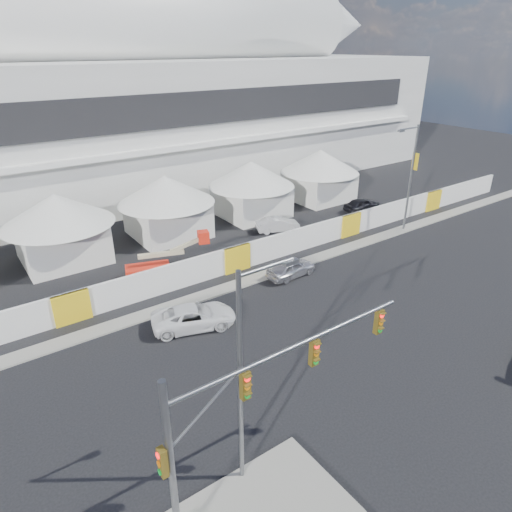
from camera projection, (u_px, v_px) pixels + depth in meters
ground at (302, 422)px, 20.58m from camera, size 160.00×160.00×0.00m
far_curb at (381, 237)px, 40.32m from camera, size 80.00×1.20×0.12m
stadium at (125, 103)px, 51.81m from camera, size 80.00×24.80×21.98m
tent_row at (116, 211)px, 37.23m from camera, size 53.40×8.40×5.40m
hoarding_fence at (236, 258)px, 34.02m from camera, size 70.00×0.25×2.00m
scaffold_tower at (379, 114)px, 68.85m from camera, size 4.40×4.40×12.00m
sedan_silver at (291, 268)px, 33.28m from camera, size 1.76×3.97×1.33m
pickup_curb at (194, 317)px, 27.29m from camera, size 3.78×5.49×1.39m
lot_car_a at (278, 225)px, 41.37m from camera, size 2.72×4.17×1.30m
lot_car_b at (362, 205)px, 46.44m from camera, size 1.93×4.11×1.36m
traffic_mast at (232, 429)px, 14.85m from camera, size 10.09×0.68×7.04m
streetlight_median at (246, 367)px, 15.88m from camera, size 2.48×0.25×8.98m
streetlight_curb at (410, 172)px, 39.52m from camera, size 2.80×0.63×9.45m
boom_lift at (155, 265)px, 33.32m from camera, size 6.40×2.33×3.14m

